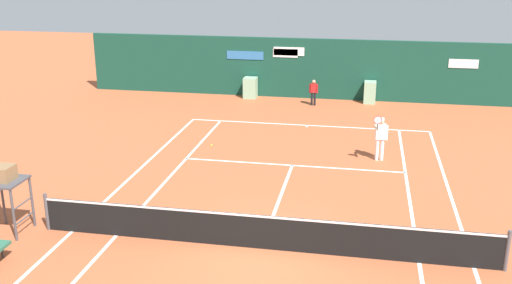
{
  "coord_description": "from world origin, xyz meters",
  "views": [
    {
      "loc": [
        2.41,
        -13.41,
        7.3
      ],
      "look_at": [
        -1.34,
        6.44,
        0.8
      ],
      "focal_mm": 41.03,
      "sensor_mm": 36.0,
      "label": 1
    }
  ],
  "objects_px": {
    "umpire_chair": "(4,179)",
    "ball_kid_left_post": "(313,91)",
    "tennis_ball_near_service_line": "(211,145)",
    "player_on_baseline": "(380,135)"
  },
  "relations": [
    {
      "from": "umpire_chair",
      "to": "player_on_baseline",
      "type": "relative_size",
      "value": 1.26
    },
    {
      "from": "umpire_chair",
      "to": "player_on_baseline",
      "type": "xyz_separation_m",
      "value": [
        10.05,
        7.88,
        -0.57
      ]
    },
    {
      "from": "umpire_chair",
      "to": "tennis_ball_near_service_line",
      "type": "xyz_separation_m",
      "value": [
        3.5,
        8.35,
        -1.52
      ]
    },
    {
      "from": "tennis_ball_near_service_line",
      "to": "umpire_chair",
      "type": "bearing_deg",
      "value": -112.75
    },
    {
      "from": "umpire_chair",
      "to": "ball_kid_left_post",
      "type": "height_order",
      "value": "umpire_chair"
    },
    {
      "from": "umpire_chair",
      "to": "ball_kid_left_post",
      "type": "distance_m",
      "value": 17.17
    },
    {
      "from": "player_on_baseline",
      "to": "tennis_ball_near_service_line",
      "type": "xyz_separation_m",
      "value": [
        -6.55,
        0.47,
        -0.95
      ]
    },
    {
      "from": "umpire_chair",
      "to": "player_on_baseline",
      "type": "distance_m",
      "value": 12.78
    },
    {
      "from": "player_on_baseline",
      "to": "tennis_ball_near_service_line",
      "type": "bearing_deg",
      "value": -12.46
    },
    {
      "from": "umpire_chair",
      "to": "ball_kid_left_post",
      "type": "bearing_deg",
      "value": 156.4
    }
  ]
}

